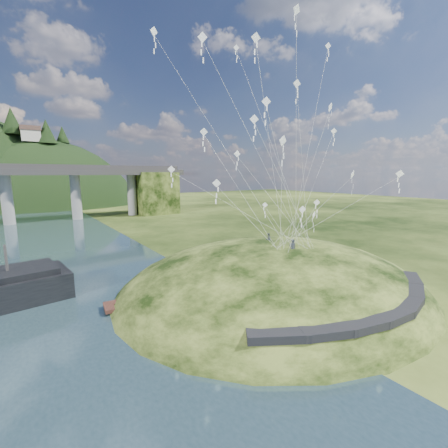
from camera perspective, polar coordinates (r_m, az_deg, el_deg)
ground at (r=28.63m, az=0.35°, el=-16.43°), size 320.00×320.00×0.00m
grass_hill at (r=35.36m, az=9.34°, el=-13.98°), size 36.00×32.00×13.00m
footpath at (r=27.13m, az=26.82°, el=-14.20°), size 22.29×5.84×0.83m
wooden_dock at (r=31.64m, az=-9.21°, el=-13.10°), size 13.76×3.82×0.97m
kite_flyers at (r=33.37m, az=10.54°, el=-2.25°), size 1.64×5.15×1.98m
kite_swarm at (r=31.79m, az=8.67°, el=15.92°), size 20.70×17.59×21.23m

